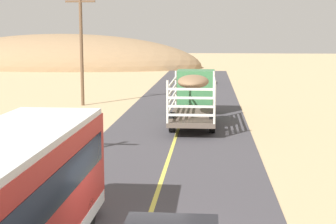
% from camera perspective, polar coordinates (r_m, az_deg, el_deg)
% --- Properties ---
extents(livestock_truck, '(2.53, 9.70, 3.02)m').
position_cam_1_polar(livestock_truck, '(32.09, 3.02, 2.39)').
color(livestock_truck, '#3F7F4C').
rests_on(livestock_truck, road_surface).
extents(car_far, '(1.80, 4.40, 1.46)m').
position_cam_1_polar(car_far, '(53.58, 3.68, 3.84)').
color(car_far, '#264C8C').
rests_on(car_far, road_surface).
extents(power_pole_mid, '(2.20, 0.24, 8.24)m').
position_cam_1_polar(power_pole_mid, '(38.38, -9.66, 7.28)').
color(power_pole_mid, brown).
rests_on(power_pole_mid, ground).
extents(distant_hill, '(43.63, 19.25, 10.31)m').
position_cam_1_polar(distant_hill, '(81.07, -11.81, 4.91)').
color(distant_hill, '#957553').
rests_on(distant_hill, ground).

